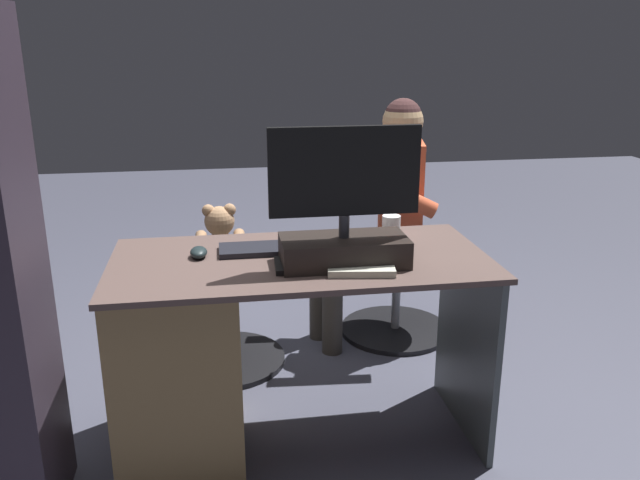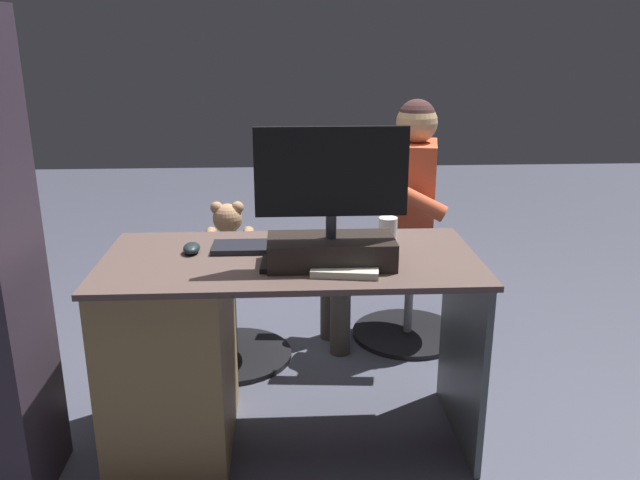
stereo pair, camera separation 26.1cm
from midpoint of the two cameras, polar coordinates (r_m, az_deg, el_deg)
The scene contains 12 objects.
ground_plane at distance 2.93m, azimuth 0.10°, elevation -12.73°, with size 10.00×10.00×0.00m, color #494B5C.
desk at distance 2.41m, azimuth -7.83°, elevation -9.49°, with size 1.32×0.64×0.74m.
monitor at distance 2.16m, azimuth 4.45°, elevation 1.19°, with size 0.50×0.21×0.47m.
keyboard at distance 2.35m, azimuth -1.25°, elevation -0.64°, with size 0.42×0.14×0.02m, color black.
computer_mouse at distance 2.33m, azimuth -8.15°, elevation -0.77°, with size 0.06×0.10×0.04m, color #1E2B2D.
cup at distance 2.46m, azimuth 9.05°, elevation 0.88°, with size 0.07×0.07×0.09m, color white.
tv_remote at distance 2.17m, azimuth -1.21°, elevation -2.20°, with size 0.04×0.15×0.02m, color black.
notebook_binder at distance 2.20m, azimuth 5.75°, elevation -1.91°, with size 0.22×0.30×0.02m, color beige.
office_chair_teddy at distance 3.06m, azimuth -5.40°, elevation -6.02°, with size 0.56×0.56×0.46m.
teddy_bear at distance 2.95m, azimuth -5.58°, elevation 0.09°, with size 0.22×0.23×0.31m.
visitor_chair at distance 3.32m, azimuth 10.14°, elevation -4.27°, with size 0.56×0.56×0.46m.
person at distance 3.15m, azimuth 9.15°, elevation 3.14°, with size 0.58×0.55×1.20m.
Camera 2 is at (0.01, 2.54, 1.48)m, focal length 36.24 mm.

